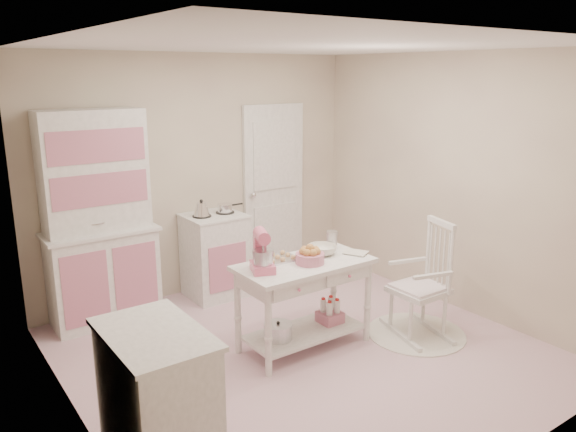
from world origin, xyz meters
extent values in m
plane|color=#C57B97|center=(0.00, 0.00, 0.00)|extent=(3.80, 3.80, 0.00)
cube|color=white|center=(0.00, 0.00, 2.60)|extent=(3.80, 3.80, 0.04)
cube|color=beige|center=(0.00, 1.90, 1.30)|extent=(3.80, 0.04, 2.60)
cube|color=beige|center=(0.00, -1.90, 1.30)|extent=(3.80, 0.04, 2.60)
cube|color=beige|center=(-1.90, 0.00, 1.30)|extent=(0.04, 3.80, 2.60)
cube|color=beige|center=(1.90, 0.00, 1.30)|extent=(0.04, 3.80, 2.60)
cube|color=white|center=(0.95, 1.87, 1.02)|extent=(0.82, 0.05, 2.04)
cube|color=white|center=(-1.21, 1.66, 1.04)|extent=(1.06, 0.50, 2.08)
cube|color=white|center=(-0.01, 1.61, 0.46)|extent=(0.62, 0.57, 0.92)
cube|color=white|center=(-1.63, -0.68, 0.46)|extent=(0.54, 0.84, 0.92)
cylinder|color=white|center=(1.06, -0.35, 0.01)|extent=(0.92, 0.92, 0.01)
cube|color=white|center=(1.06, -0.35, 0.55)|extent=(0.65, 0.82, 1.10)
cube|color=white|center=(0.05, 0.07, 0.40)|extent=(1.20, 0.60, 0.80)
cube|color=#E46086|center=(-0.37, 0.09, 0.97)|extent=(0.29, 0.33, 0.34)
cube|color=silver|center=(-0.10, 0.25, 0.81)|extent=(0.34, 0.24, 0.02)
cylinder|color=#C3708A|center=(0.07, 0.02, 0.85)|extent=(0.25, 0.25, 0.09)
imported|color=silver|center=(0.31, 0.15, 0.84)|extent=(0.27, 0.27, 0.08)
cylinder|color=silver|center=(0.49, 0.23, 0.89)|extent=(0.10, 0.10, 0.17)
imported|color=silver|center=(0.50, -0.05, 0.81)|extent=(0.23, 0.25, 0.02)
camera|label=1|loc=(-2.74, -3.59, 2.40)|focal=35.00mm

